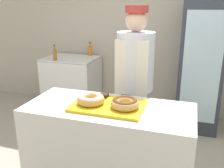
% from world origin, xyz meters
% --- Properties ---
extents(wall_back, '(8.00, 0.06, 2.70)m').
position_xyz_m(wall_back, '(0.00, 2.13, 1.35)').
color(wall_back, '#BCB29E').
rests_on(wall_back, ground_plane).
extents(display_counter, '(1.49, 0.66, 0.90)m').
position_xyz_m(display_counter, '(0.00, 0.00, 0.45)').
color(display_counter, beige).
rests_on(display_counter, ground_plane).
extents(serving_tray, '(0.62, 0.44, 0.02)m').
position_xyz_m(serving_tray, '(0.00, 0.00, 0.91)').
color(serving_tray, yellow).
rests_on(serving_tray, display_counter).
extents(donut_light_glaze, '(0.25, 0.25, 0.08)m').
position_xyz_m(donut_light_glaze, '(-0.16, -0.03, 0.96)').
color(donut_light_glaze, tan).
rests_on(donut_light_glaze, serving_tray).
extents(donut_chocolate_glaze, '(0.25, 0.25, 0.08)m').
position_xyz_m(donut_chocolate_glaze, '(0.16, -0.03, 0.96)').
color(donut_chocolate_glaze, tan).
rests_on(donut_chocolate_glaze, serving_tray).
extents(brownie_back_left, '(0.08, 0.08, 0.03)m').
position_xyz_m(brownie_back_left, '(-0.10, 0.16, 0.94)').
color(brownie_back_left, black).
rests_on(brownie_back_left, serving_tray).
extents(brownie_back_right, '(0.08, 0.08, 0.03)m').
position_xyz_m(brownie_back_right, '(0.10, 0.16, 0.94)').
color(brownie_back_right, black).
rests_on(brownie_back_right, serving_tray).
extents(baker_person, '(0.41, 0.41, 1.75)m').
position_xyz_m(baker_person, '(0.08, 0.68, 0.92)').
color(baker_person, '#4C4C51').
rests_on(baker_person, ground_plane).
extents(beverage_fridge, '(0.58, 0.68, 1.84)m').
position_xyz_m(beverage_fridge, '(0.79, 1.73, 0.92)').
color(beverage_fridge, '#333842').
rests_on(beverage_fridge, ground_plane).
extents(chest_freezer, '(0.86, 0.66, 0.91)m').
position_xyz_m(chest_freezer, '(-1.25, 1.74, 0.46)').
color(chest_freezer, white).
rests_on(chest_freezer, ground_plane).
extents(bottle_orange, '(0.06, 0.06, 0.23)m').
position_xyz_m(bottle_orange, '(-1.01, 2.00, 1.00)').
color(bottle_orange, orange).
rests_on(bottle_orange, chest_freezer).
extents(bottle_amber, '(0.06, 0.06, 0.24)m').
position_xyz_m(bottle_amber, '(-1.39, 1.49, 1.01)').
color(bottle_amber, '#99661E').
rests_on(bottle_amber, chest_freezer).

